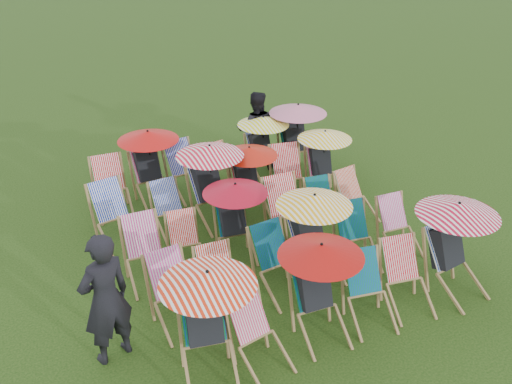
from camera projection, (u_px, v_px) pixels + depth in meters
name	position (u px, v px, depth m)	size (l,w,h in m)	color
ground	(263.00, 248.00, 9.51)	(100.00, 100.00, 0.00)	black
deckchair_0	(207.00, 323.00, 6.77)	(1.18, 1.26, 1.40)	olive
deckchair_1	(260.00, 337.00, 6.99)	(0.72, 0.90, 0.88)	olive
deckchair_2	(320.00, 290.00, 7.39)	(1.12, 1.18, 1.33)	olive
deckchair_3	(369.00, 292.00, 7.73)	(0.75, 0.94, 0.92)	olive
deckchair_4	(408.00, 278.00, 8.00)	(0.76, 0.95, 0.93)	olive
deckchair_5	(456.00, 247.00, 8.19)	(1.18, 1.27, 1.40)	olive
deckchair_6	(176.00, 294.00, 7.67)	(0.69, 0.92, 0.96)	olive
deckchair_7	(221.00, 284.00, 7.90)	(0.66, 0.87, 0.90)	olive
deckchair_8	(280.00, 263.00, 8.27)	(0.73, 0.96, 0.98)	olive
deckchair_9	(314.00, 236.00, 8.50)	(1.14, 1.22, 1.35)	olive
deckchair_10	(357.00, 237.00, 8.94)	(0.74, 0.94, 0.92)	olive
deckchair_11	(400.00, 227.00, 9.29)	(0.62, 0.82, 0.85)	olive
deckchair_12	(146.00, 253.00, 8.52)	(0.68, 0.92, 0.96)	olive
deckchair_13	(186.00, 243.00, 8.88)	(0.65, 0.83, 0.82)	olive
deckchair_14	(235.00, 219.00, 9.06)	(1.04, 1.10, 1.23)	olive
deckchair_15	(289.00, 213.00, 9.50)	(0.74, 0.99, 1.03)	olive
deckchair_16	(324.00, 206.00, 9.91)	(0.65, 0.83, 0.83)	olive
deckchair_17	(357.00, 197.00, 10.19)	(0.67, 0.86, 0.85)	olive
deckchair_18	(116.00, 216.00, 9.45)	(0.79, 1.00, 0.99)	olive
deckchair_19	(172.00, 210.00, 9.74)	(0.62, 0.83, 0.87)	olive
deckchair_20	(212.00, 183.00, 9.96)	(1.19, 1.27, 1.41)	olive
deckchair_21	(249.00, 179.00, 10.34)	(1.03, 1.08, 1.22)	olive
deckchair_22	(290.00, 176.00, 10.74)	(0.84, 1.04, 1.01)	olive
deckchair_23	(323.00, 161.00, 10.98)	(1.04, 1.11, 1.24)	olive
deckchair_24	(111.00, 188.00, 10.36)	(0.71, 0.95, 0.98)	olive
deckchair_25	(150.00, 165.00, 10.69)	(1.14, 1.20, 1.35)	olive
deckchair_26	(187.00, 171.00, 10.98)	(0.77, 0.99, 0.99)	olive
deckchair_27	(222.00, 167.00, 11.33)	(0.64, 0.82, 0.81)	olive
deckchair_28	(264.00, 146.00, 11.62)	(1.05, 1.11, 1.25)	olive
deckchair_29	(297.00, 137.00, 11.81)	(1.19, 1.25, 1.41)	olive
person_left	(106.00, 299.00, 6.89)	(0.66, 0.44, 1.82)	black
person_rear	(256.00, 130.00, 11.91)	(0.81, 0.63, 1.67)	black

